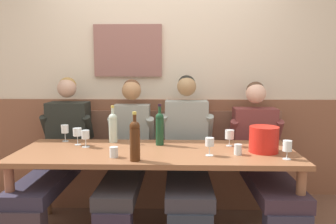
{
  "coord_description": "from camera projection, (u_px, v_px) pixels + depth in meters",
  "views": [
    {
      "loc": [
        0.17,
        -2.53,
        1.41
      ],
      "look_at": [
        0.09,
        0.44,
        1.0
      ],
      "focal_mm": 35.17,
      "sensor_mm": 36.0,
      "label": 1
    }
  ],
  "objects": [
    {
      "name": "wine_bottle_clear_water",
      "position": [
        135.0,
        139.0,
        2.41
      ],
      "size": [
        0.08,
        0.08,
        0.37
      ],
      "color": "#43220E",
      "rests_on": "dining_table"
    },
    {
      "name": "wine_bottle_green_tall",
      "position": [
        113.0,
        127.0,
        3.01
      ],
      "size": [
        0.08,
        0.08,
        0.34
      ],
      "color": "beige",
      "rests_on": "dining_table"
    },
    {
      "name": "wall_bench",
      "position": [
        161.0,
        175.0,
        3.48
      ],
      "size": [
        2.59,
        0.42,
        0.94
      ],
      "color": "brown",
      "rests_on": "ground"
    },
    {
      "name": "water_tumbler_left",
      "position": [
        238.0,
        149.0,
        2.59
      ],
      "size": [
        0.06,
        0.06,
        0.08
      ],
      "primitive_type": "cylinder",
      "color": "silver",
      "rests_on": "dining_table"
    },
    {
      "name": "ice_bucket",
      "position": [
        264.0,
        139.0,
        2.67
      ],
      "size": [
        0.23,
        0.23,
        0.21
      ],
      "primitive_type": "cylinder",
      "color": "red",
      "rests_on": "dining_table"
    },
    {
      "name": "person_right_seat",
      "position": [
        58.0,
        150.0,
        3.12
      ],
      "size": [
        0.52,
        1.28,
        1.31
      ],
      "color": "#362B33",
      "rests_on": "ground"
    },
    {
      "name": "dining_table",
      "position": [
        156.0,
        159.0,
        2.74
      ],
      "size": [
        2.29,
        0.81,
        0.72
      ],
      "color": "brown",
      "rests_on": "ground"
    },
    {
      "name": "wine_bottle_amber_mid",
      "position": [
        160.0,
        128.0,
        2.9
      ],
      "size": [
        0.07,
        0.07,
        0.37
      ],
      "color": "#183F24",
      "rests_on": "dining_table"
    },
    {
      "name": "wine_glass_left_end",
      "position": [
        77.0,
        133.0,
        2.91
      ],
      "size": [
        0.08,
        0.08,
        0.15
      ],
      "color": "silver",
      "rests_on": "dining_table"
    },
    {
      "name": "person_center_left_seat",
      "position": [
        263.0,
        154.0,
        3.05
      ],
      "size": [
        0.53,
        1.27,
        1.27
      ],
      "color": "#2F2D41",
      "rests_on": "ground"
    },
    {
      "name": "room_wall_back",
      "position": [
        161.0,
        68.0,
        3.59
      ],
      "size": [
        6.8,
        0.12,
        2.8
      ],
      "color": "beige",
      "rests_on": "ground"
    },
    {
      "name": "wine_glass_center_front",
      "position": [
        230.0,
        135.0,
        2.87
      ],
      "size": [
        0.08,
        0.08,
        0.14
      ],
      "color": "silver",
      "rests_on": "dining_table"
    },
    {
      "name": "wine_glass_right_end",
      "position": [
        210.0,
        143.0,
        2.56
      ],
      "size": [
        0.07,
        0.07,
        0.14
      ],
      "color": "silver",
      "rests_on": "dining_table"
    },
    {
      "name": "wine_glass_mid_right",
      "position": [
        287.0,
        147.0,
        2.46
      ],
      "size": [
        0.07,
        0.07,
        0.14
      ],
      "color": "silver",
      "rests_on": "dining_table"
    },
    {
      "name": "water_tumbler_center",
      "position": [
        114.0,
        152.0,
        2.52
      ],
      "size": [
        0.07,
        0.07,
        0.08
      ],
      "primitive_type": "cylinder",
      "color": "silver",
      "rests_on": "dining_table"
    },
    {
      "name": "wine_glass_by_bottle",
      "position": [
        65.0,
        130.0,
        3.05
      ],
      "size": [
        0.07,
        0.07,
        0.16
      ],
      "color": "silver",
      "rests_on": "dining_table"
    },
    {
      "name": "wine_glass_center_rear",
      "position": [
        85.0,
        135.0,
        2.83
      ],
      "size": [
        0.07,
        0.07,
        0.15
      ],
      "color": "silver",
      "rests_on": "dining_table"
    },
    {
      "name": "person_left_seat",
      "position": [
        127.0,
        152.0,
        3.08
      ],
      "size": [
        0.47,
        1.26,
        1.29
      ],
      "color": "#2B2435",
      "rests_on": "ground"
    },
    {
      "name": "wood_wainscot_panel",
      "position": [
        162.0,
        147.0,
        3.66
      ],
      "size": [
        6.8,
        0.03,
        1.06
      ],
      "primitive_type": "cube",
      "color": "brown",
      "rests_on": "ground"
    },
    {
      "name": "wine_glass_mid_left",
      "position": [
        270.0,
        134.0,
        2.94
      ],
      "size": [
        0.07,
        0.07,
        0.14
      ],
      "color": "silver",
      "rests_on": "dining_table"
    },
    {
      "name": "person_center_right_seat",
      "position": [
        187.0,
        150.0,
        3.09
      ],
      "size": [
        0.54,
        1.28,
        1.33
      ],
      "color": "#282F3C",
      "rests_on": "ground"
    }
  ]
}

